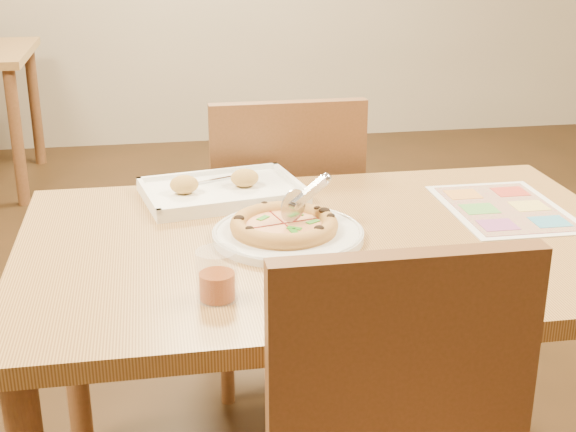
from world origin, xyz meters
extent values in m
cube|color=#A67E42|center=(0.00, 0.00, 0.70)|extent=(1.30, 0.85, 0.04)
cylinder|color=brown|center=(-0.59, 0.36, 0.34)|extent=(0.06, 0.06, 0.68)
cylinder|color=brown|center=(0.59, 0.36, 0.34)|extent=(0.06, 0.06, 0.68)
cube|color=brown|center=(0.00, -0.51, 0.68)|extent=(0.42, 0.04, 0.45)
cube|color=brown|center=(0.00, 0.70, 0.45)|extent=(0.42, 0.42, 0.04)
cube|color=brown|center=(0.00, 0.51, 0.68)|extent=(0.42, 0.04, 0.45)
cylinder|color=brown|center=(-1.01, 2.43, 0.34)|extent=(0.06, 0.06, 0.68)
cylinder|color=brown|center=(-1.01, 3.17, 0.34)|extent=(0.06, 0.06, 0.68)
cylinder|color=silver|center=(-0.09, 0.01, 0.73)|extent=(0.40, 0.40, 0.02)
cylinder|color=#C88644|center=(-0.10, 0.02, 0.74)|extent=(0.22, 0.22, 0.01)
cylinder|color=#D9B476|center=(-0.10, 0.02, 0.75)|extent=(0.18, 0.18, 0.01)
torus|color=#C88644|center=(-0.10, 0.02, 0.75)|extent=(0.23, 0.23, 0.03)
cylinder|color=silver|center=(-0.07, 0.02, 0.79)|extent=(0.06, 0.04, 0.07)
cube|color=silver|center=(-0.03, 0.05, 0.81)|extent=(0.10, 0.08, 0.06)
cube|color=white|center=(-0.20, 0.30, 0.73)|extent=(0.41, 0.31, 0.02)
cube|color=silver|center=(-0.20, 0.30, 0.74)|extent=(0.17, 0.08, 0.00)
ellipsoid|color=gold|center=(-0.29, 0.28, 0.76)|extent=(0.07, 0.06, 0.04)
ellipsoid|color=gold|center=(-0.14, 0.31, 0.76)|extent=(0.07, 0.06, 0.04)
cylinder|color=maroon|center=(-0.26, -0.25, 0.75)|extent=(0.06, 0.06, 0.05)
cylinder|color=white|center=(-0.26, -0.25, 0.77)|extent=(0.07, 0.07, 0.09)
cube|color=white|center=(0.44, 0.10, 0.72)|extent=(0.26, 0.36, 0.00)
camera|label=1|loc=(-0.35, -1.52, 1.35)|focal=50.00mm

